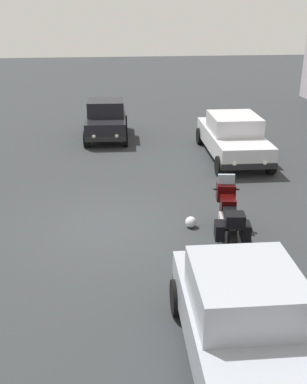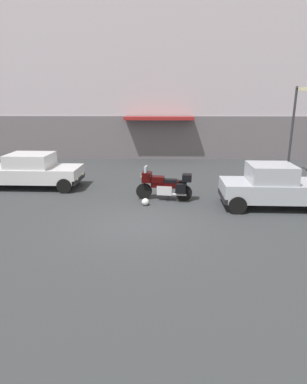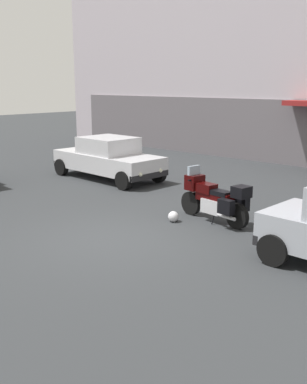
{
  "view_description": "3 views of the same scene",
  "coord_description": "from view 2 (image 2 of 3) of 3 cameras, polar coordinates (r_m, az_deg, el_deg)",
  "views": [
    {
      "loc": [
        10.09,
        -0.05,
        5.11
      ],
      "look_at": [
        0.66,
        1.01,
        1.19
      ],
      "focal_mm": 42.54,
      "sensor_mm": 36.0,
      "label": 1
    },
    {
      "loc": [
        0.71,
        -9.93,
        4.0
      ],
      "look_at": [
        0.51,
        0.49,
        0.97
      ],
      "focal_mm": 30.65,
      "sensor_mm": 36.0,
      "label": 2
    },
    {
      "loc": [
        7.42,
        -6.61,
        3.49
      ],
      "look_at": [
        0.82,
        0.53,
        1.16
      ],
      "focal_mm": 42.53,
      "sensor_mm": 36.0,
      "label": 3
    }
  ],
  "objects": [
    {
      "name": "ground_plane",
      "position": [
        10.73,
        -2.77,
        -5.7
      ],
      "size": [
        80.0,
        80.0,
        0.0
      ],
      "primitive_type": "plane",
      "color": "#2D3033"
    },
    {
      "name": "helmet",
      "position": [
        12.54,
        -1.43,
        -1.72
      ],
      "size": [
        0.28,
        0.28,
        0.28
      ],
      "primitive_type": "sphere",
      "color": "silver",
      "rests_on": "ground"
    },
    {
      "name": "building_facade_rear",
      "position": [
        22.98,
        -0.68,
        19.3
      ],
      "size": [
        32.94,
        3.4,
        10.57
      ],
      "color": "#B2A8B2",
      "rests_on": "ground"
    },
    {
      "name": "bollard_curbside",
      "position": [
        17.29,
        19.83,
        3.63
      ],
      "size": [
        0.16,
        0.16,
        0.98
      ],
      "color": "#333338",
      "rests_on": "ground"
    },
    {
      "name": "streetlamp_curbside",
      "position": [
        18.56,
        23.27,
        11.13
      ],
      "size": [
        0.28,
        0.94,
        4.52
      ],
      "color": "#2D2D33",
      "rests_on": "ground"
    },
    {
      "name": "motorcycle",
      "position": [
        13.09,
        2.02,
        1.24
      ],
      "size": [
        2.26,
        0.89,
        1.36
      ],
      "rotation": [
        0.0,
        0.0,
        3.0
      ],
      "color": "black",
      "rests_on": "ground"
    },
    {
      "name": "car_sedan_far",
      "position": [
        15.9,
        -20.59,
        3.5
      ],
      "size": [
        4.62,
        2.02,
        1.56
      ],
      "rotation": [
        0.0,
        0.0,
        -0.03
      ],
      "color": "silver",
      "rests_on": "ground"
    },
    {
      "name": "car_hatchback_near",
      "position": [
        12.92,
        20.02,
        0.91
      ],
      "size": [
        3.91,
        1.87,
        1.64
      ],
      "rotation": [
        0.0,
        0.0,
        -0.03
      ],
      "color": "#9EA3AD",
      "rests_on": "ground"
    }
  ]
}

